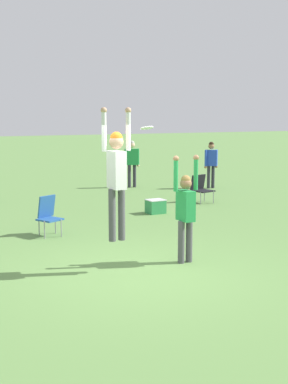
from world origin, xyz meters
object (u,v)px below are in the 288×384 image
(person_spectator_near, at_px, (132,159))
(person_spectator_far, at_px, (211,160))
(frisbee, at_px, (147,128))
(person_jumping, at_px, (117,170))
(camping_chair_1, at_px, (48,213))
(camping_chair_3, at_px, (201,187))
(cooler_box, at_px, (156,206))
(person_defending, at_px, (186,207))

(person_spectator_near, bearing_deg, person_spectator_far, -7.57)
(frisbee, height_order, person_spectator_far, frisbee)
(person_jumping, relative_size, camping_chair_1, 2.53)
(person_spectator_near, relative_size, person_spectator_far, 1.02)
(frisbee, height_order, camping_chair_3, frisbee)
(cooler_box, bearing_deg, frisbee, -121.82)
(person_spectator_far, relative_size, cooler_box, 3.57)
(camping_chair_1, bearing_deg, person_spectator_near, -154.96)
(camping_chair_1, xyz_separation_m, person_spectator_near, (5.31, 6.17, 0.55))
(cooler_box, bearing_deg, person_spectator_far, 38.39)
(person_defending, relative_size, frisbee, 8.65)
(person_spectator_far, bearing_deg, camping_chair_1, -107.93)
(person_defending, xyz_separation_m, cooler_box, (1.98, 4.50, -0.83))
(person_spectator_near, bearing_deg, camping_chair_1, -105.15)
(cooler_box, bearing_deg, person_defending, -113.79)
(frisbee, relative_size, camping_chair_1, 0.26)
(person_spectator_near, height_order, cooler_box, person_spectator_near)
(camping_chair_1, height_order, camping_chair_3, camping_chair_1)
(person_spectator_near, xyz_separation_m, person_spectator_far, (2.43, -1.59, -0.03))
(camping_chair_3, bearing_deg, camping_chair_1, 10.37)
(person_spectator_far, bearing_deg, camping_chair_3, -89.80)
(person_defending, relative_size, person_spectator_far, 1.15)
(person_jumping, height_order, person_spectator_near, person_jumping)
(camping_chair_3, relative_size, cooler_box, 1.77)
(frisbee, height_order, cooler_box, frisbee)
(cooler_box, bearing_deg, person_jumping, -126.82)
(camping_chair_1, bearing_deg, person_spectator_far, -173.61)
(person_jumping, bearing_deg, camping_chair_1, 4.47)
(camping_chair_3, bearing_deg, person_spectator_far, -141.52)
(person_defending, relative_size, camping_chair_3, 2.32)
(person_jumping, distance_m, cooler_box, 5.76)
(person_jumping, relative_size, camping_chair_3, 2.65)
(camping_chair_3, bearing_deg, cooler_box, 13.31)
(camping_chair_1, height_order, person_spectator_near, person_spectator_near)
(cooler_box, bearing_deg, camping_chair_1, -161.24)
(person_jumping, height_order, person_spectator_far, person_jumping)
(person_spectator_far, bearing_deg, cooler_box, -100.16)
(camping_chair_3, bearing_deg, person_defending, 42.58)
(person_spectator_far, distance_m, cooler_box, 5.56)
(person_spectator_near, bearing_deg, frisbee, -90.48)
(person_spectator_near, relative_size, cooler_box, 3.64)
(person_defending, xyz_separation_m, camping_chair_3, (4.12, 5.43, -0.55))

